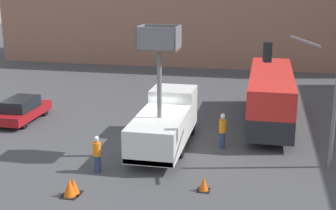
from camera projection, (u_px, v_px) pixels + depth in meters
ground_plane at (152, 146)px, 25.38m from camera, size 120.00×120.00×0.00m
utility_truck at (165, 120)px, 24.95m from camera, size 2.45×7.30×6.63m
city_bus at (270, 94)px, 28.80m from camera, size 2.56×10.46×3.26m
traffic_light_pole at (313, 80)px, 21.34m from camera, size 3.51×3.26×6.41m
road_worker_near_truck at (97, 154)px, 21.85m from camera, size 0.38×0.38×1.78m
road_worker_directing at (222, 131)px, 24.89m from camera, size 0.38×0.38×1.92m
traffic_cone_near_truck at (204, 184)px, 20.06m from camera, size 0.55×0.55×0.62m
traffic_cone_mid_road at (74, 186)px, 19.75m from camera, size 0.63×0.63×0.72m
traffic_cone_far_side at (70, 188)px, 19.53m from camera, size 0.69×0.69×0.78m
parked_car_curbside at (22, 110)px, 29.54m from camera, size 1.82×4.50×1.53m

